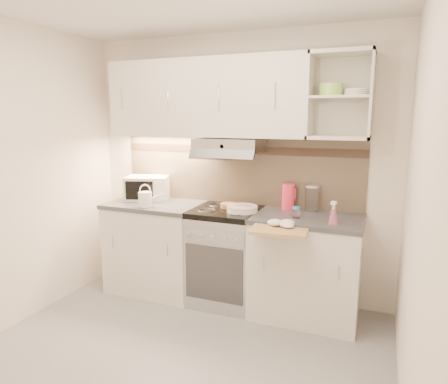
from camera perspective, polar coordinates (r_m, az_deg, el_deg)
The scene contains 17 objects.
ground at distance 3.10m, azimuth -7.88°, elevation -23.38°, with size 3.00×3.00×0.00m, color #949496.
room_shell at distance 2.89m, azimuth -5.05°, elevation 8.55°, with size 3.04×2.84×2.52m.
base_cabinet_left at distance 4.11m, azimuth -9.59°, elevation -7.92°, with size 0.90×0.60×0.86m, color silver.
worktop_left at distance 3.99m, azimuth -9.79°, elevation -1.79°, with size 0.92×0.62×0.04m, color #47474C.
base_cabinet_right at distance 3.61m, azimuth 11.63°, elevation -10.71°, with size 0.90×0.60×0.86m, color silver.
worktop_right at distance 3.47m, azimuth 11.91°, elevation -3.77°, with size 0.92×0.62×0.04m, color #47474C.
electric_range at distance 3.79m, azimuth 0.27°, elevation -9.08°, with size 0.60×0.60×0.90m.
microwave at distance 4.15m, azimuth -10.87°, elevation 0.59°, with size 0.50×0.43×0.24m.
watering_can at distance 3.82m, azimuth -11.06°, elevation -0.92°, with size 0.25×0.13×0.21m.
plate_stack at distance 3.56m, azimuth 2.62°, elevation -2.39°, with size 0.28×0.28×0.06m.
bread_loaf at distance 3.72m, azimuth 0.70°, elevation -1.94°, with size 0.16×0.16×0.04m, color #995C37.
pink_pitcher at distance 3.67m, azimuth 9.18°, elevation -0.65°, with size 0.13×0.12×0.24m.
glass_jar at distance 3.63m, azimuth 12.43°, elevation -0.86°, with size 0.13×0.13×0.24m.
spice_jar at distance 3.39m, azimuth 10.26°, elevation -2.85°, with size 0.06×0.06×0.09m.
spray_bottle at distance 3.26m, azimuth 15.35°, elevation -3.11°, with size 0.08×0.08×0.20m.
cutting_board at distance 3.16m, azimuth 8.04°, elevation -5.20°, with size 0.43×0.39×0.02m, color #A36A4A.
dish_towel at distance 3.17m, azimuth 8.18°, elevation -4.34°, with size 0.24×0.20×0.06m, color silver, non-canonical shape.
Camera 1 is at (1.31, -2.22, 1.73)m, focal length 32.00 mm.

